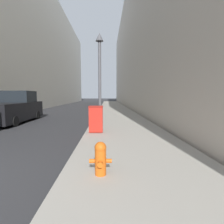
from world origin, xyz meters
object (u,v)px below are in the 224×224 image
Objects in this scene: trash_bin at (96,119)px; pickup_truck at (14,109)px; fire_hydrant at (101,158)px; lamppost at (100,71)px.

trash_bin is 0.23× the size of pickup_truck.
trash_bin is at bearing 94.99° from fire_hydrant.
lamppost reaches higher than pickup_truck.
trash_bin is (-0.39, 4.42, 0.25)m from fire_hydrant.
lamppost is 6.63m from pickup_truck.
pickup_truck reaches higher than fire_hydrant.
fire_hydrant is 4.44m from trash_bin.
trash_bin is at bearing -34.62° from pickup_truck.
pickup_truck is (-6.29, 8.49, 0.40)m from fire_hydrant.
trash_bin is at bearing -91.78° from lamppost.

